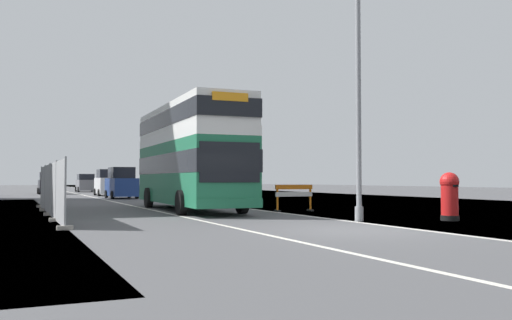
{
  "coord_description": "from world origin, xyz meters",
  "views": [
    {
      "loc": [
        -8.85,
        -13.0,
        1.41
      ],
      "look_at": [
        0.16,
        7.39,
        2.2
      ],
      "focal_mm": 38.9,
      "sensor_mm": 36.0,
      "label": 1
    }
  ],
  "objects_px": {
    "car_far_side": "(86,183)",
    "car_receding_far": "(49,184)",
    "lamppost_foreground": "(358,97)",
    "car_oncoming_near": "(121,184)",
    "double_decker_bus": "(190,155)",
    "red_pillar_postbox": "(450,194)",
    "car_receding_mid": "(108,183)",
    "roadworks_barrier": "(294,194)"
  },
  "relations": [
    {
      "from": "double_decker_bus",
      "to": "car_receding_mid",
      "type": "bearing_deg",
      "value": 89.35
    },
    {
      "from": "car_oncoming_near",
      "to": "lamppost_foreground",
      "type": "bearing_deg",
      "value": -83.08
    },
    {
      "from": "red_pillar_postbox",
      "to": "car_oncoming_near",
      "type": "bearing_deg",
      "value": 102.85
    },
    {
      "from": "car_oncoming_near",
      "to": "car_far_side",
      "type": "distance_m",
      "value": 23.94
    },
    {
      "from": "lamppost_foreground",
      "to": "car_oncoming_near",
      "type": "xyz_separation_m",
      "value": [
        -3.21,
        26.48,
        -3.14
      ]
    },
    {
      "from": "car_oncoming_near",
      "to": "red_pillar_postbox",
      "type": "bearing_deg",
      "value": -77.15
    },
    {
      "from": "red_pillar_postbox",
      "to": "car_far_side",
      "type": "bearing_deg",
      "value": 96.68
    },
    {
      "from": "roadworks_barrier",
      "to": "car_far_side",
      "type": "height_order",
      "value": "car_far_side"
    },
    {
      "from": "lamppost_foreground",
      "to": "car_receding_far",
      "type": "height_order",
      "value": "lamppost_foreground"
    },
    {
      "from": "double_decker_bus",
      "to": "red_pillar_postbox",
      "type": "xyz_separation_m",
      "value": [
        6.31,
        -9.81,
        -1.63
      ]
    },
    {
      "from": "car_oncoming_near",
      "to": "roadworks_barrier",
      "type": "bearing_deg",
      "value": -79.23
    },
    {
      "from": "lamppost_foreground",
      "to": "car_oncoming_near",
      "type": "height_order",
      "value": "lamppost_foreground"
    },
    {
      "from": "double_decker_bus",
      "to": "car_far_side",
      "type": "height_order",
      "value": "double_decker_bus"
    },
    {
      "from": "red_pillar_postbox",
      "to": "lamppost_foreground",
      "type": "bearing_deg",
      "value": 162.09
    },
    {
      "from": "double_decker_bus",
      "to": "lamppost_foreground",
      "type": "height_order",
      "value": "lamppost_foreground"
    },
    {
      "from": "red_pillar_postbox",
      "to": "double_decker_bus",
      "type": "bearing_deg",
      "value": 122.78
    },
    {
      "from": "roadworks_barrier",
      "to": "car_receding_mid",
      "type": "height_order",
      "value": "car_receding_mid"
    },
    {
      "from": "lamppost_foreground",
      "to": "car_receding_far",
      "type": "bearing_deg",
      "value": 100.11
    },
    {
      "from": "car_oncoming_near",
      "to": "car_far_side",
      "type": "bearing_deg",
      "value": 89.43
    },
    {
      "from": "double_decker_bus",
      "to": "car_receding_far",
      "type": "bearing_deg",
      "value": 97.24
    },
    {
      "from": "double_decker_bus",
      "to": "car_oncoming_near",
      "type": "bearing_deg",
      "value": 89.83
    },
    {
      "from": "double_decker_bus",
      "to": "lamppost_foreground",
      "type": "xyz_separation_m",
      "value": [
        3.26,
        -8.82,
        1.68
      ]
    },
    {
      "from": "car_oncoming_near",
      "to": "car_far_side",
      "type": "height_order",
      "value": "car_oncoming_near"
    },
    {
      "from": "red_pillar_postbox",
      "to": "car_receding_mid",
      "type": "relative_size",
      "value": 0.42
    },
    {
      "from": "car_far_side",
      "to": "car_receding_far",
      "type": "bearing_deg",
      "value": -117.52
    },
    {
      "from": "roadworks_barrier",
      "to": "car_oncoming_near",
      "type": "distance_m",
      "value": 20.83
    },
    {
      "from": "car_receding_mid",
      "to": "car_far_side",
      "type": "bearing_deg",
      "value": 89.99
    },
    {
      "from": "lamppost_foreground",
      "to": "car_oncoming_near",
      "type": "distance_m",
      "value": 26.85
    },
    {
      "from": "lamppost_foreground",
      "to": "car_far_side",
      "type": "height_order",
      "value": "lamppost_foreground"
    },
    {
      "from": "roadworks_barrier",
      "to": "car_oncoming_near",
      "type": "relative_size",
      "value": 0.39
    },
    {
      "from": "red_pillar_postbox",
      "to": "car_receding_far",
      "type": "bearing_deg",
      "value": 103.79
    },
    {
      "from": "car_receding_mid",
      "to": "car_far_side",
      "type": "distance_m",
      "value": 16.3
    },
    {
      "from": "car_oncoming_near",
      "to": "car_receding_far",
      "type": "xyz_separation_m",
      "value": [
        -4.24,
        15.34,
        -0.09
      ]
    },
    {
      "from": "red_pillar_postbox",
      "to": "roadworks_barrier",
      "type": "distance_m",
      "value": 7.39
    },
    {
      "from": "red_pillar_postbox",
      "to": "roadworks_barrier",
      "type": "bearing_deg",
      "value": 108.69
    },
    {
      "from": "double_decker_bus",
      "to": "lamppost_foreground",
      "type": "distance_m",
      "value": 9.55
    },
    {
      "from": "roadworks_barrier",
      "to": "car_far_side",
      "type": "xyz_separation_m",
      "value": [
        -3.65,
        44.4,
        0.21
      ]
    },
    {
      "from": "double_decker_bus",
      "to": "car_receding_mid",
      "type": "relative_size",
      "value": 2.83
    },
    {
      "from": "red_pillar_postbox",
      "to": "car_far_side",
      "type": "relative_size",
      "value": 0.39
    },
    {
      "from": "red_pillar_postbox",
      "to": "car_far_side",
      "type": "distance_m",
      "value": 51.75
    },
    {
      "from": "car_receding_far",
      "to": "car_far_side",
      "type": "relative_size",
      "value": 0.95
    },
    {
      "from": "car_receding_far",
      "to": "car_far_side",
      "type": "xyz_separation_m",
      "value": [
        4.48,
        8.6,
        -0.03
      ]
    }
  ]
}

